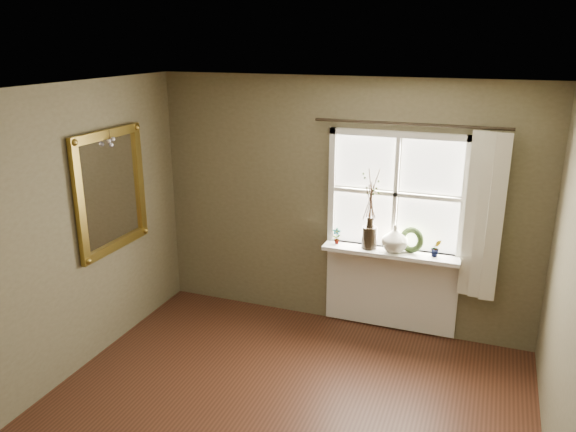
% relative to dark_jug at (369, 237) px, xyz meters
% --- Properties ---
extents(ceiling, '(4.50, 4.50, 0.00)m').
position_rel_dark_jug_xyz_m(ceiling, '(-0.33, -2.12, 1.57)').
color(ceiling, silver).
rests_on(ceiling, ground).
extents(wall_back, '(4.00, 0.10, 2.60)m').
position_rel_dark_jug_xyz_m(wall_back, '(-0.33, 0.18, 0.27)').
color(wall_back, brown).
rests_on(wall_back, ground).
extents(wall_left, '(0.10, 4.50, 2.60)m').
position_rel_dark_jug_xyz_m(wall_left, '(-2.38, -2.12, 0.27)').
color(wall_left, brown).
rests_on(wall_left, ground).
extents(window_frame, '(1.36, 0.06, 1.24)m').
position_rel_dark_jug_xyz_m(window_frame, '(0.22, 0.11, 0.45)').
color(window_frame, white).
rests_on(window_frame, wall_back).
extents(window_sill, '(1.36, 0.26, 0.04)m').
position_rel_dark_jug_xyz_m(window_sill, '(0.22, 0.00, -0.13)').
color(window_sill, white).
rests_on(window_sill, wall_back).
extents(window_apron, '(1.36, 0.04, 0.88)m').
position_rel_dark_jug_xyz_m(window_apron, '(0.22, 0.11, -0.57)').
color(window_apron, white).
rests_on(window_apron, ground).
extents(dark_jug, '(0.17, 0.17, 0.23)m').
position_rel_dark_jug_xyz_m(dark_jug, '(0.00, 0.00, 0.00)').
color(dark_jug, black).
rests_on(dark_jug, window_sill).
extents(cream_vase, '(0.30, 0.30, 0.27)m').
position_rel_dark_jug_xyz_m(cream_vase, '(0.25, 0.00, 0.02)').
color(cream_vase, beige).
rests_on(cream_vase, window_sill).
extents(wreath, '(0.28, 0.20, 0.27)m').
position_rel_dark_jug_xyz_m(wreath, '(0.41, 0.04, -0.01)').
color(wreath, '#293C1A').
rests_on(wreath, window_sill).
extents(potted_plant_left, '(0.10, 0.08, 0.17)m').
position_rel_dark_jug_xyz_m(potted_plant_left, '(-0.34, 0.00, -0.03)').
color(potted_plant_left, '#293C1A').
rests_on(potted_plant_left, window_sill).
extents(potted_plant_right, '(0.12, 0.10, 0.18)m').
position_rel_dark_jug_xyz_m(potted_plant_right, '(0.66, 0.00, -0.02)').
color(potted_plant_right, '#293C1A').
rests_on(potted_plant_right, window_sill).
extents(curtain, '(0.36, 0.12, 1.59)m').
position_rel_dark_jug_xyz_m(curtain, '(1.06, 0.01, 0.33)').
color(curtain, beige).
rests_on(curtain, wall_back).
extents(curtain_rod, '(1.84, 0.03, 0.03)m').
position_rel_dark_jug_xyz_m(curtain_rod, '(0.32, 0.05, 1.15)').
color(curtain_rod, black).
rests_on(curtain_rod, wall_back).
extents(gilt_mirror, '(0.10, 0.98, 1.17)m').
position_rel_dark_jug_xyz_m(gilt_mirror, '(-2.29, -1.01, 0.53)').
color(gilt_mirror, white).
rests_on(gilt_mirror, wall_left).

